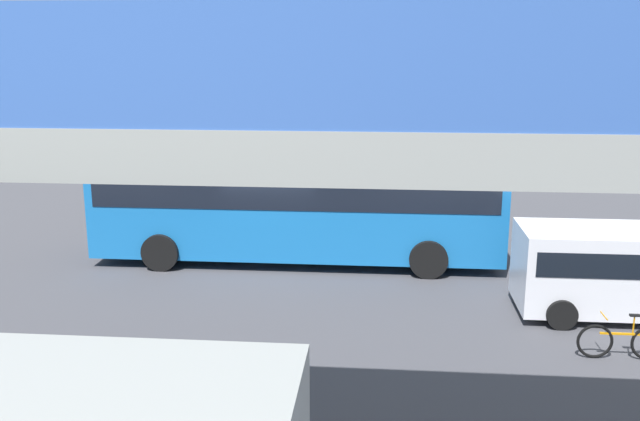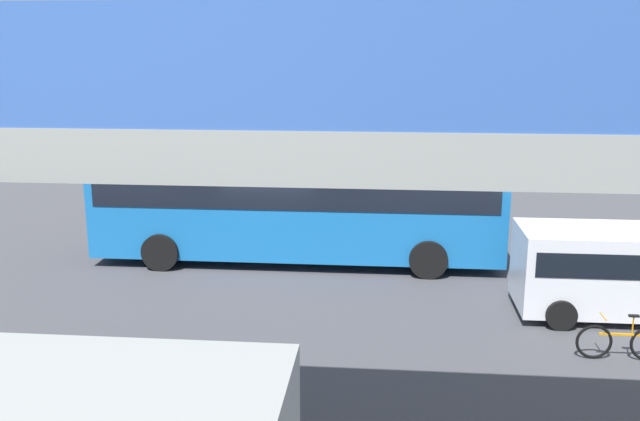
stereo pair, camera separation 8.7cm
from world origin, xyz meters
name	(u,v)px [view 2 (the right image)]	position (x,y,z in m)	size (l,w,h in m)	color
ground	(273,263)	(0.00, 0.00, 0.00)	(80.00, 80.00, 0.00)	#424247
city_bus	(297,197)	(-0.68, -0.38, 1.88)	(11.54, 2.85, 3.15)	#196BB7
parked_van	(625,267)	(-8.67, 3.17, 1.18)	(4.80, 2.17, 2.05)	silver
bicycle_orange	(621,342)	(-7.91, 5.59, 0.37)	(1.77, 0.44, 0.96)	black
pedestrian	(200,199)	(3.23, -4.26, 0.89)	(0.38, 0.38, 1.79)	#2D2D38
traffic_sign	(157,168)	(4.79, -4.54, 1.89)	(0.08, 0.60, 2.80)	slate
lane_dash_leftmost	(410,239)	(-4.00, -2.89, 0.00)	(2.00, 0.20, 0.01)	silver
lane_dash_left	(287,236)	(0.00, -2.89, 0.00)	(2.00, 0.20, 0.01)	silver
lane_dash_centre	(168,233)	(4.00, -2.89, 0.00)	(2.00, 0.20, 0.01)	silver
pedestrian_overpass	(98,171)	(0.00, 11.73, 4.82)	(27.36, 2.60, 6.54)	gray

